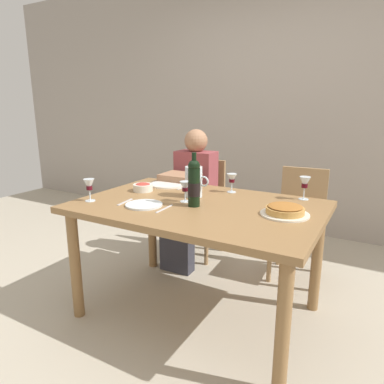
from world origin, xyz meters
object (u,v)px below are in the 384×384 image
(wine_glass_right_diner, at_px, (185,188))
(wine_glass_centre, at_px, (232,179))
(dining_table, at_px, (198,218))
(baked_tart, at_px, (285,210))
(wine_bottle, at_px, (194,183))
(dinner_plate_left_setting, at_px, (144,205))
(dinner_plate_right_setting, at_px, (168,185))
(chair_right, at_px, (300,216))
(diner_left, at_px, (190,194))
(chair_left, at_px, (202,201))
(water_pitcher, at_px, (194,184))
(wine_glass_left_diner, at_px, (305,183))
(wine_glass_spare, at_px, (89,186))
(salad_bowl, at_px, (143,187))

(wine_glass_right_diner, height_order, wine_glass_centre, same)
(dining_table, height_order, baked_tart, baked_tart)
(wine_bottle, distance_m, dinner_plate_left_setting, 0.34)
(dinner_plate_right_setting, xyz_separation_m, chair_right, (0.89, 0.56, -0.27))
(dining_table, bearing_deg, diner_left, 123.50)
(dining_table, relative_size, chair_left, 1.72)
(wine_glass_centre, height_order, chair_left, wine_glass_centre)
(dinner_plate_left_setting, bearing_deg, wine_glass_centre, 59.72)
(water_pitcher, height_order, baked_tart, water_pitcher)
(wine_glass_left_diner, distance_m, chair_left, 1.17)
(baked_tart, relative_size, dinner_plate_right_setting, 1.04)
(water_pitcher, xyz_separation_m, dinner_plate_left_setting, (-0.16, -0.34, -0.08))
(dining_table, distance_m, chair_right, 1.02)
(dinner_plate_right_setting, bearing_deg, wine_glass_spare, -106.73)
(water_pitcher, height_order, wine_glass_right_diner, water_pitcher)
(wine_glass_centre, relative_size, dinner_plate_left_setting, 0.59)
(dinner_plate_left_setting, xyz_separation_m, chair_left, (-0.18, 1.11, -0.27))
(wine_glass_spare, bearing_deg, wine_glass_left_diner, 31.00)
(dinner_plate_right_setting, bearing_deg, wine_glass_left_diner, 5.28)
(salad_bowl, bearing_deg, dinner_plate_right_setting, 77.30)
(baked_tart, bearing_deg, wine_glass_centre, 144.09)
(dining_table, relative_size, wine_glass_centre, 11.23)
(water_pitcher, xyz_separation_m, dinner_plate_right_setting, (-0.34, 0.19, -0.08))
(wine_glass_centre, relative_size, wine_glass_spare, 0.92)
(salad_bowl, height_order, diner_left, diner_left)
(salad_bowl, height_order, wine_glass_left_diner, wine_glass_left_diner)
(baked_tart, height_order, dinner_plate_left_setting, baked_tart)
(dining_table, relative_size, wine_glass_spare, 10.36)
(wine_glass_right_diner, relative_size, wine_glass_spare, 0.92)
(chair_right, bearing_deg, wine_glass_left_diner, 99.10)
(salad_bowl, relative_size, dinner_plate_left_setting, 0.62)
(chair_left, bearing_deg, dinner_plate_right_setting, 88.98)
(wine_glass_left_diner, distance_m, wine_glass_spare, 1.38)
(dinner_plate_right_setting, height_order, chair_left, chair_left)
(wine_glass_right_diner, xyz_separation_m, chair_right, (0.54, 0.90, -0.36))
(wine_glass_right_diner, bearing_deg, dinner_plate_right_setting, 136.41)
(wine_bottle, relative_size, wine_glass_right_diner, 2.46)
(chair_left, bearing_deg, dinner_plate_left_setting, 97.98)
(wine_bottle, relative_size, diner_left, 0.28)
(salad_bowl, bearing_deg, chair_left, 86.42)
(water_pitcher, distance_m, baked_tart, 0.65)
(diner_left, bearing_deg, wine_glass_right_diner, 116.22)
(dinner_plate_left_setting, xyz_separation_m, dinner_plate_right_setting, (-0.18, 0.54, 0.00))
(baked_tart, bearing_deg, water_pitcher, 170.73)
(wine_glass_right_diner, xyz_separation_m, wine_glass_centre, (0.16, 0.38, 0.00))
(wine_glass_left_diner, distance_m, wine_glass_centre, 0.49)
(wine_bottle, relative_size, dinner_plate_left_setting, 1.45)
(salad_bowl, height_order, dinner_plate_left_setting, salad_bowl)
(baked_tart, xyz_separation_m, dinner_plate_right_setting, (-0.98, 0.30, -0.02))
(wine_glass_spare, bearing_deg, chair_left, 81.27)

